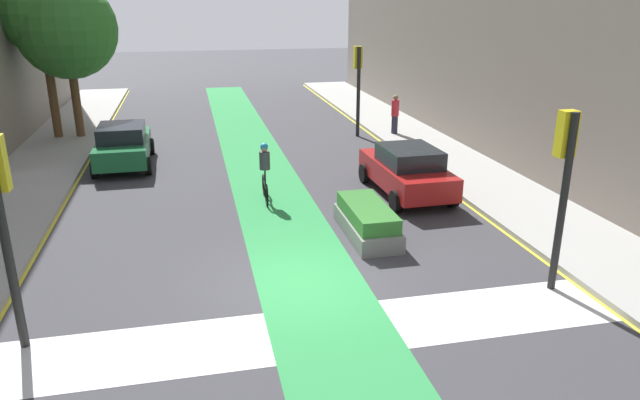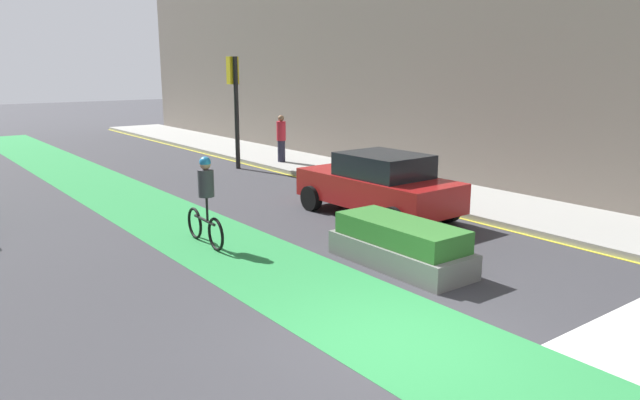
# 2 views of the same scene
# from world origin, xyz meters

# --- Properties ---
(ground_plane) EXTENTS (120.00, 120.00, 0.00)m
(ground_plane) POSITION_xyz_m (0.00, 0.00, 0.00)
(ground_plane) COLOR #38383D
(bike_lane_paint) EXTENTS (2.40, 60.00, 0.01)m
(bike_lane_paint) POSITION_xyz_m (0.31, 0.00, 0.00)
(bike_lane_paint) COLOR #2D8C47
(bike_lane_paint) RESTS_ON ground_plane
(curb_stripe_right) EXTENTS (0.16, 60.00, 0.01)m
(curb_stripe_right) POSITION_xyz_m (6.00, 0.00, 0.01)
(curb_stripe_right) COLOR yellow
(curb_stripe_right) RESTS_ON ground_plane
(traffic_signal_far_right) EXTENTS (0.35, 0.52, 3.94)m
(traffic_signal_far_right) POSITION_xyz_m (5.28, 13.72, 2.77)
(traffic_signal_far_right) COLOR black
(traffic_signal_far_right) RESTS_ON ground_plane
(car_red_right_far) EXTENTS (2.11, 4.24, 1.57)m
(car_red_right_far) POSITION_xyz_m (4.52, 5.34, 0.80)
(car_red_right_far) COLOR #A51919
(car_red_right_far) RESTS_ON ground_plane
(cyclist_in_lane) EXTENTS (0.32, 1.73, 1.86)m
(cyclist_in_lane) POSITION_xyz_m (0.06, 5.66, 0.97)
(cyclist_in_lane) COLOR black
(cyclist_in_lane) RESTS_ON ground_plane
(pedestrian_sidewalk_right_a) EXTENTS (0.34, 0.34, 1.72)m
(pedestrian_sidewalk_right_a) POSITION_xyz_m (6.88, 13.18, 1.03)
(pedestrian_sidewalk_right_a) COLOR #262638
(pedestrian_sidewalk_right_a) RESTS_ON sidewalk_right
(median_planter) EXTENTS (1.11, 2.84, 0.85)m
(median_planter) POSITION_xyz_m (2.31, 2.35, 0.40)
(median_planter) COLOR slate
(median_planter) RESTS_ON ground_plane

